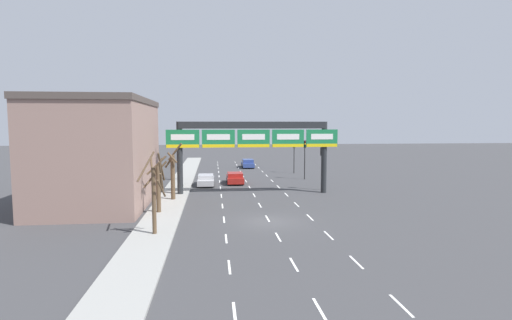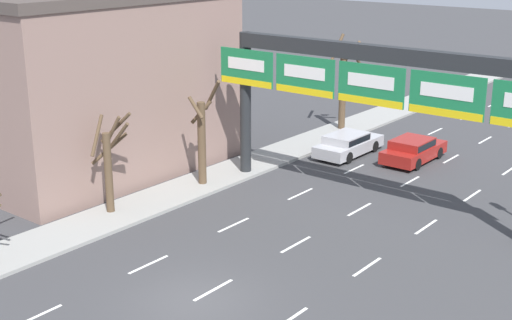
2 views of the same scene
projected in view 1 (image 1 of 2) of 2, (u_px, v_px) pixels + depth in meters
The scene contains 15 objects.
ground_plane at pixel (269, 222), 29.31m from camera, with size 220.00×220.00×0.00m, color #3D3D3F.
sidewalk_left at pixel (158, 224), 28.45m from camera, with size 2.80×110.00×0.15m.
lane_dashes at pixel (252, 191), 42.68m from camera, with size 6.72×67.00×0.01m.
sign_gantry at pixel (253, 140), 40.45m from camera, with size 17.39×0.70×7.40m.
building_near at pixel (100, 152), 34.97m from camera, with size 8.50×13.99×9.40m.
car_silver at pixel (206, 179), 46.56m from camera, with size 1.93×4.79×1.28m.
car_blue at pixel (248, 163), 65.56m from camera, with size 1.90×4.89×1.38m.
car_red at pixel (235, 178), 48.10m from camera, with size 1.98×4.48×1.33m.
traffic_light_near_gantry at pixel (305, 152), 51.44m from camera, with size 0.30×0.35×5.03m.
traffic_light_mid_block at pixel (294, 151), 57.80m from camera, with size 0.30×0.35×4.63m.
traffic_light_far_end at pixel (322, 160), 43.07m from camera, with size 0.30×0.35×4.66m.
tree_bare_closest at pixel (173, 173), 37.15m from camera, with size 1.68×1.42×5.24m.
tree_bare_second at pixel (155, 193), 25.40m from camera, with size 1.80×1.79×5.27m.
tree_bare_third at pixel (157, 183), 31.84m from camera, with size 1.87×1.88×4.46m.
tree_bare_furthest at pixel (181, 155), 50.45m from camera, with size 1.67×1.72×5.98m.
Camera 1 is at (-4.04, -28.51, 7.18)m, focal length 28.00 mm.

